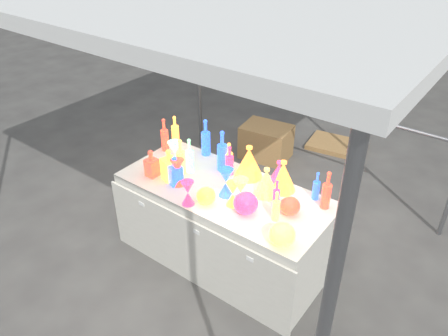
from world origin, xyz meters
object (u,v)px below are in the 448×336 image
Objects in this scene: display_table at (223,224)px; hourglass_0 at (178,172)px; decanter_0 at (169,165)px; cardboard_box_closed at (266,142)px; bottle_0 at (175,130)px; lampshade_0 at (249,161)px; globe_0 at (206,197)px.

hourglass_0 reaches higher than display_table.
decanter_0 is 0.12m from hourglass_0.
cardboard_box_closed is 2.03× the size of bottle_0.
lampshade_0 is at bearing 48.75° from hourglass_0.
hourglass_0 is 1.51× the size of globe_0.
cardboard_box_closed is 3.74× the size of globe_0.
decanter_0 is (0.20, -1.91, 0.68)m from cardboard_box_closed.
display_table is 1.88m from cardboard_box_closed.
display_table is 0.63m from hourglass_0.
decanter_0 reaches higher than globe_0.
hourglass_0 is at bearing -88.28° from cardboard_box_closed.
bottle_0 reaches higher than globe_0.
bottle_0 is at bearing -105.34° from cardboard_box_closed.
lampshade_0 reaches higher than decanter_0.
hourglass_0 reaches higher than cardboard_box_closed.
lampshade_0 reaches higher than hourglass_0.
lampshade_0 is (0.90, -0.07, 0.00)m from bottle_0.
bottle_0 is at bearing 133.80° from hourglass_0.
hourglass_0 is at bearing -135.50° from lampshade_0.
decanter_0 is at bearing -52.24° from bottle_0.
hourglass_0 is at bearing -154.31° from display_table.
lampshade_0 is at bearing 79.46° from display_table.
display_table is 0.50m from globe_0.
bottle_0 reaches higher than display_table.
cardboard_box_closed is at bearing 110.41° from display_table.
cardboard_box_closed is 2.47× the size of hourglass_0.
hourglass_0 is (0.50, -0.53, -0.03)m from bottle_0.
globe_0 is (0.66, -1.99, 0.60)m from cardboard_box_closed.
globe_0 is at bearing -34.71° from bottle_0.
display_table is at bearing -76.97° from cardboard_box_closed.
bottle_0 reaches higher than hourglass_0.
hourglass_0 is 0.81× the size of lampshade_0.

